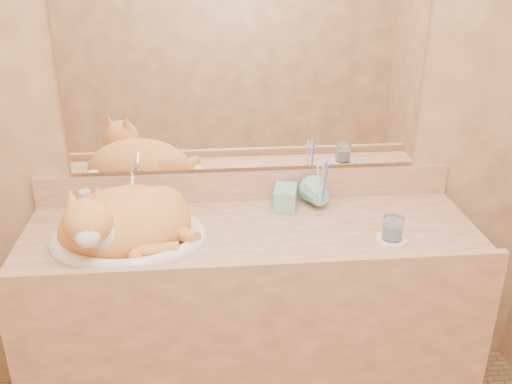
{
  "coord_description": "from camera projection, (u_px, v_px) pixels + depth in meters",
  "views": [
    {
      "loc": [
        -0.14,
        -1.03,
        1.8
      ],
      "look_at": [
        0.01,
        0.7,
        1.01
      ],
      "focal_mm": 40.0,
      "sensor_mm": 36.0,
      "label": 1
    }
  ],
  "objects": [
    {
      "name": "lotion_bottle",
      "position": [
        86.0,
        204.0,
        2.07
      ],
      "size": [
        0.04,
        0.04,
        0.11
      ],
      "primitive_type": "cylinder",
      "color": "silver",
      "rests_on": "vanity_counter"
    },
    {
      "name": "sink_basin",
      "position": [
        127.0,
        218.0,
        1.91
      ],
      "size": [
        0.56,
        0.49,
        0.16
      ],
      "primitive_type": null,
      "rotation": [
        0.0,
        0.0,
        0.11
      ],
      "color": "white",
      "rests_on": "vanity_counter"
    },
    {
      "name": "faucet",
      "position": [
        134.0,
        194.0,
        2.1
      ],
      "size": [
        0.05,
        0.12,
        0.16
      ],
      "primitive_type": null,
      "rotation": [
        0.0,
        0.0,
        -0.1
      ],
      "color": "white",
      "rests_on": "vanity_counter"
    },
    {
      "name": "saucer",
      "position": [
        392.0,
        240.0,
        1.93
      ],
      "size": [
        0.11,
        0.11,
        0.01
      ],
      "primitive_type": "cylinder",
      "color": "white",
      "rests_on": "vanity_counter"
    },
    {
      "name": "wall_back",
      "position": [
        245.0,
        99.0,
        2.08
      ],
      "size": [
        2.4,
        0.02,
        2.5
      ],
      "primitive_type": "cube",
      "color": "#9A6D46",
      "rests_on": "ground"
    },
    {
      "name": "cat",
      "position": [
        122.0,
        220.0,
        1.91
      ],
      "size": [
        0.54,
        0.48,
        0.25
      ],
      "primitive_type": null,
      "rotation": [
        0.0,
        0.0,
        0.28
      ],
      "color": "orange",
      "rests_on": "sink_basin"
    },
    {
      "name": "water_glass",
      "position": [
        393.0,
        228.0,
        1.92
      ],
      "size": [
        0.07,
        0.07,
        0.08
      ],
      "primitive_type": "cylinder",
      "color": "silver",
      "rests_on": "saucer"
    },
    {
      "name": "toothbrush_cup",
      "position": [
        321.0,
        199.0,
        2.12
      ],
      "size": [
        0.13,
        0.13,
        0.1
      ],
      "primitive_type": "imported",
      "rotation": [
        0.0,
        0.0,
        0.18
      ],
      "color": "#7DC9AC",
      "rests_on": "vanity_counter"
    },
    {
      "name": "vanity_counter",
      "position": [
        252.0,
        329.0,
        2.17
      ],
      "size": [
        1.6,
        0.55,
        0.85
      ],
      "primitive_type": null,
      "color": "#9A6545",
      "rests_on": "floor"
    },
    {
      "name": "mirror",
      "position": [
        245.0,
        62.0,
        2.02
      ],
      "size": [
        1.3,
        0.02,
        0.8
      ],
      "primitive_type": "cube",
      "color": "white",
      "rests_on": "wall_back"
    },
    {
      "name": "soap_dispenser",
      "position": [
        284.0,
        192.0,
        2.08
      ],
      "size": [
        0.1,
        0.1,
        0.18
      ],
      "primitive_type": "imported",
      "rotation": [
        0.0,
        0.0,
        -0.21
      ],
      "color": "#7DC9AC",
      "rests_on": "vanity_counter"
    },
    {
      "name": "toothbrushes",
      "position": [
        322.0,
        182.0,
        2.09
      ],
      "size": [
        0.03,
        0.03,
        0.2
      ],
      "primitive_type": null,
      "color": "silver",
      "rests_on": "toothbrush_cup"
    }
  ]
}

